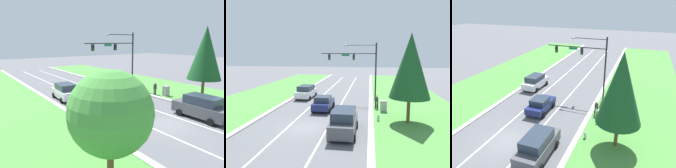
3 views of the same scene
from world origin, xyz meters
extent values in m
plane|color=#5B5B60|center=(0.00, 0.00, 0.00)|extent=(160.00, 160.00, 0.00)
cube|color=beige|center=(5.65, 0.00, 0.07)|extent=(0.50, 90.00, 0.15)
cube|color=beige|center=(-5.65, 0.00, 0.07)|extent=(0.50, 90.00, 0.15)
cube|color=#4C8E3D|center=(10.90, 0.00, 0.04)|extent=(10.00, 90.00, 0.08)
cube|color=white|center=(-1.80, 0.00, 0.00)|extent=(0.14, 81.00, 0.01)
cube|color=white|center=(1.80, 0.00, 0.00)|extent=(0.14, 81.00, 0.01)
cylinder|color=black|center=(6.23, 11.96, 3.99)|extent=(0.20, 0.20, 7.98)
cylinder|color=black|center=(2.45, 11.96, 6.54)|extent=(7.55, 0.12, 0.12)
cube|color=#147042|center=(2.07, 11.96, 6.32)|extent=(1.10, 0.04, 0.28)
cylinder|color=black|center=(4.15, 11.96, 7.66)|extent=(4.15, 0.09, 0.09)
ellipsoid|color=gray|center=(2.07, 11.96, 7.61)|extent=(0.56, 0.28, 0.20)
cube|color=black|center=(3.21, 11.96, 6.04)|extent=(0.28, 0.32, 0.80)
sphere|color=#2D2D2D|center=(3.21, 11.79, 6.27)|extent=(0.16, 0.16, 0.16)
sphere|color=#2D2D2D|center=(3.21, 11.79, 6.04)|extent=(0.16, 0.16, 0.16)
sphere|color=#23D647|center=(3.21, 11.79, 5.81)|extent=(0.16, 0.16, 0.16)
cube|color=black|center=(-0.19, 11.96, 6.04)|extent=(0.28, 0.32, 0.80)
sphere|color=#2D2D2D|center=(-0.19, 11.79, 6.27)|extent=(0.16, 0.16, 0.16)
sphere|color=#2D2D2D|center=(-0.19, 11.79, 6.04)|extent=(0.16, 0.16, 0.16)
sphere|color=#23D647|center=(-0.19, 11.79, 5.81)|extent=(0.16, 0.16, 0.16)
cube|color=white|center=(-3.77, 12.47, 0.74)|extent=(2.27, 4.66, 0.86)
cube|color=#283342|center=(-3.78, 12.36, 1.53)|extent=(1.97, 2.83, 0.71)
cylinder|color=black|center=(-2.71, 13.82, 0.31)|extent=(0.27, 0.63, 0.62)
cylinder|color=black|center=(-4.68, 13.94, 0.31)|extent=(0.27, 0.63, 0.62)
cylinder|color=black|center=(-2.87, 11.01, 0.31)|extent=(0.27, 0.63, 0.62)
cylinder|color=black|center=(-4.84, 11.12, 0.31)|extent=(0.27, 0.63, 0.62)
cube|color=#4C4C51|center=(3.40, -0.75, 0.81)|extent=(1.98, 4.96, 0.99)
cube|color=#283342|center=(3.40, -0.88, 1.69)|extent=(1.78, 2.98, 0.78)
cylinder|color=black|center=(4.37, 0.79, 0.31)|extent=(0.24, 0.63, 0.63)
cylinder|color=black|center=(2.43, 0.78, 0.31)|extent=(0.24, 0.63, 0.63)
cylinder|color=black|center=(4.37, -2.29, 0.31)|extent=(0.24, 0.63, 0.63)
cylinder|color=black|center=(2.43, -2.29, 0.31)|extent=(0.24, 0.63, 0.63)
cube|color=navy|center=(0.15, 6.32, 0.71)|extent=(1.95, 4.25, 0.72)
cube|color=#283342|center=(0.15, 6.06, 1.37)|extent=(1.75, 1.92, 0.61)
cylinder|color=black|center=(1.10, 7.62, 0.35)|extent=(0.24, 0.70, 0.70)
cylinder|color=black|center=(-0.79, 7.63, 0.35)|extent=(0.24, 0.70, 0.70)
cylinder|color=black|center=(1.09, 5.00, 0.35)|extent=(0.24, 0.70, 0.70)
cylinder|color=black|center=(-0.80, 5.01, 0.35)|extent=(0.24, 0.70, 0.70)
cube|color=#9E9E99|center=(7.05, 6.41, 0.66)|extent=(0.70, 0.60, 1.31)
cylinder|color=black|center=(6.18, 7.58, 0.42)|extent=(0.14, 0.14, 0.84)
cylinder|color=black|center=(6.44, 7.57, 0.42)|extent=(0.14, 0.14, 0.84)
cube|color=#333338|center=(6.31, 7.57, 1.14)|extent=(0.38, 0.22, 0.60)
sphere|color=tan|center=(6.31, 7.57, 1.58)|extent=(0.22, 0.22, 0.22)
cylinder|color=#B7B7BC|center=(6.35, 2.85, 0.28)|extent=(0.20, 0.20, 0.55)
sphere|color=#B7B7BC|center=(6.35, 2.85, 0.61)|extent=(0.18, 0.18, 0.18)
cylinder|color=#B7B7BC|center=(6.23, 2.85, 0.30)|extent=(0.10, 0.09, 0.09)
cylinder|color=#B7B7BC|center=(6.47, 2.85, 0.30)|extent=(0.10, 0.09, 0.09)
cylinder|color=brown|center=(9.13, 2.76, 1.23)|extent=(0.32, 0.32, 2.46)
cone|color=#194C23|center=(9.13, 2.76, 5.48)|extent=(3.77, 3.77, 6.03)
camera|label=1|loc=(-13.90, -11.36, 6.80)|focal=35.00mm
camera|label=2|loc=(5.46, -18.09, 6.73)|focal=35.00mm
camera|label=3|loc=(10.55, -13.73, 12.07)|focal=35.00mm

